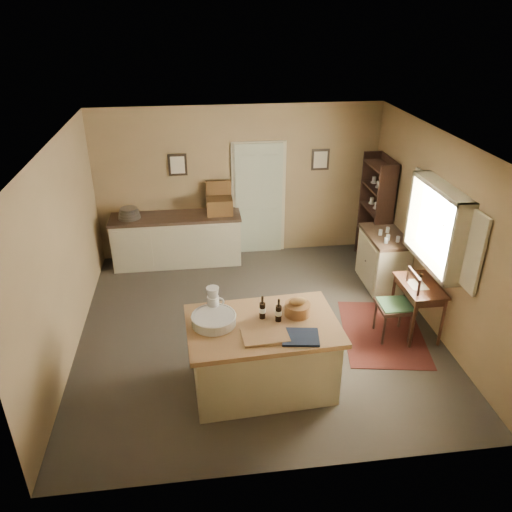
{
  "coord_description": "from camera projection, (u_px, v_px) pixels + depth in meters",
  "views": [
    {
      "loc": [
        -0.78,
        -5.92,
        4.2
      ],
      "look_at": [
        -0.02,
        0.02,
        1.15
      ],
      "focal_mm": 35.0,
      "sensor_mm": 36.0,
      "label": 1
    }
  ],
  "objects": [
    {
      "name": "wall_right",
      "position": [
        436.0,
        233.0,
        6.9
      ],
      "size": [
        0.1,
        5.0,
        2.7
      ],
      "primitive_type": "cube",
      "color": "#947850",
      "rests_on": "ground"
    },
    {
      "name": "framed_prints",
      "position": [
        250.0,
        162.0,
        8.66
      ],
      "size": [
        2.82,
        0.02,
        0.38
      ],
      "color": "black",
      "rests_on": "ground"
    },
    {
      "name": "rug",
      "position": [
        382.0,
        333.0,
        7.09
      ],
      "size": [
        1.36,
        1.76,
        0.01
      ],
      "primitive_type": "cube",
      "rotation": [
        0.0,
        0.0,
        -0.17
      ],
      "color": "#551B17",
      "rests_on": "ground"
    },
    {
      "name": "shelving_unit",
      "position": [
        378.0,
        212.0,
        8.65
      ],
      "size": [
        0.32,
        0.86,
        1.91
      ],
      "color": "black",
      "rests_on": "ground"
    },
    {
      "name": "ground",
      "position": [
        257.0,
        327.0,
        7.23
      ],
      "size": [
        5.0,
        5.0,
        0.0
      ],
      "primitive_type": "plane",
      "color": "#4F473D",
      "rests_on": "ground"
    },
    {
      "name": "ceiling",
      "position": [
        258.0,
        142.0,
        6.0
      ],
      "size": [
        5.0,
        5.0,
        0.0
      ],
      "primitive_type": "plane",
      "color": "silver",
      "rests_on": "wall_back"
    },
    {
      "name": "writing_desk",
      "position": [
        419.0,
        291.0,
        6.85
      ],
      "size": [
        0.49,
        0.8,
        0.82
      ],
      "color": "#351C10",
      "rests_on": "ground"
    },
    {
      "name": "sideboard",
      "position": [
        178.0,
        238.0,
        8.82
      ],
      "size": [
        2.25,
        0.64,
        1.18
      ],
      "color": "#B9B190",
      "rests_on": "ground"
    },
    {
      "name": "wall_back",
      "position": [
        239.0,
        183.0,
        8.82
      ],
      "size": [
        5.0,
        0.1,
        2.7
      ],
      "primitive_type": "cube",
      "color": "#947850",
      "rests_on": "ground"
    },
    {
      "name": "window",
      "position": [
        440.0,
        226.0,
        6.62
      ],
      "size": [
        0.25,
        1.99,
        1.12
      ],
      "color": "#B9B190",
      "rests_on": "ground"
    },
    {
      "name": "right_cabinet",
      "position": [
        383.0,
        259.0,
        8.13
      ],
      "size": [
        0.58,
        1.03,
        0.99
      ],
      "color": "#B9B190",
      "rests_on": "ground"
    },
    {
      "name": "wall_front",
      "position": [
        294.0,
        364.0,
        4.41
      ],
      "size": [
        5.0,
        0.1,
        2.7
      ],
      "primitive_type": "cube",
      "color": "#947850",
      "rests_on": "ground"
    },
    {
      "name": "desk_chair",
      "position": [
        395.0,
        306.0,
        6.82
      ],
      "size": [
        0.47,
        0.47,
        0.98
      ],
      "primitive_type": null,
      "rotation": [
        0.0,
        0.0,
        -0.02
      ],
      "color": "black",
      "rests_on": "ground"
    },
    {
      "name": "door",
      "position": [
        259.0,
        198.0,
        8.97
      ],
      "size": [
        0.97,
        0.06,
        2.11
      ],
      "primitive_type": "cube",
      "color": "#A8AF92",
      "rests_on": "ground"
    },
    {
      "name": "work_island",
      "position": [
        262.0,
        353.0,
        5.92
      ],
      "size": [
        1.8,
        1.23,
        1.2
      ],
      "rotation": [
        0.0,
        0.0,
        0.06
      ],
      "color": "#B9B190",
      "rests_on": "ground"
    },
    {
      "name": "wall_left",
      "position": [
        62.0,
        254.0,
        6.33
      ],
      "size": [
        0.1,
        5.0,
        2.7
      ],
      "primitive_type": "cube",
      "color": "#947850",
      "rests_on": "ground"
    }
  ]
}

